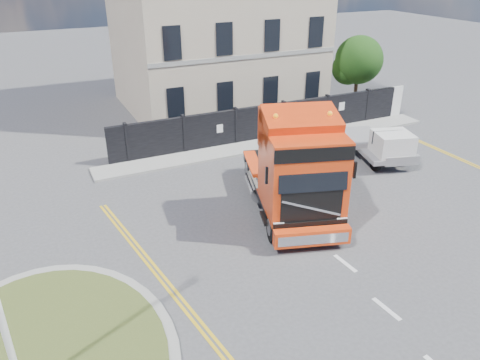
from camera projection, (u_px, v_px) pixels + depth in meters
ground at (240, 241)px, 17.27m from camera, size 120.00×120.00×0.00m
traffic_island at (46, 360)px, 12.10m from camera, size 6.80×6.80×0.17m
hoarding_fence at (276, 121)px, 26.69m from camera, size 18.80×0.25×2.00m
georgian_building at (215, 19)px, 30.50m from camera, size 12.30×10.30×12.80m
tree at (356, 62)px, 31.34m from camera, size 3.20×3.20×4.80m
pavement_far at (275, 143)px, 26.15m from camera, size 20.00×1.60×0.12m
truck at (296, 172)px, 18.03m from camera, size 4.76×7.82×4.40m
flatbed_pickup at (384, 146)px, 23.24m from camera, size 2.88×4.72×1.81m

